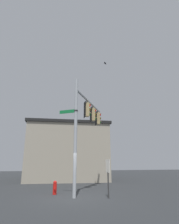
% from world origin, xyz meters
% --- Properties ---
extents(ground_plane, '(80.00, 80.00, 0.00)m').
position_xyz_m(ground_plane, '(0.00, 0.00, 0.00)').
color(ground_plane, '#2D3033').
extents(signal_pole, '(0.20, 0.20, 7.33)m').
position_xyz_m(signal_pole, '(0.00, 0.00, 3.67)').
color(signal_pole, '#ADB2B7').
rests_on(signal_pole, ground).
extents(mast_arm, '(4.81, 3.19, 0.16)m').
position_xyz_m(mast_arm, '(-2.36, 1.53, 6.58)').
color(mast_arm, '#ADB2B7').
extents(traffic_light_nearest_pole, '(0.54, 0.49, 1.31)m').
position_xyz_m(traffic_light_nearest_pole, '(-1.77, 1.17, 5.81)').
color(traffic_light_nearest_pole, black).
extents(traffic_light_mid_inner, '(0.54, 0.49, 1.31)m').
position_xyz_m(traffic_light_mid_inner, '(-3.02, 1.98, 5.81)').
color(traffic_light_mid_inner, black).
extents(traffic_light_mid_outer, '(0.54, 0.49, 1.31)m').
position_xyz_m(traffic_light_mid_outer, '(-4.26, 2.78, 5.81)').
color(traffic_light_mid_outer, black).
extents(street_name_sign, '(0.77, 1.11, 0.22)m').
position_xyz_m(street_name_sign, '(-0.21, -0.33, 5.14)').
color(street_name_sign, '#147238').
extents(bird_flying, '(0.27, 0.26, 0.10)m').
position_xyz_m(bird_flying, '(-1.47, 2.60, 9.80)').
color(bird_flying, black).
extents(storefront_building, '(9.30, 9.91, 6.43)m').
position_xyz_m(storefront_building, '(-11.77, 1.10, 3.23)').
color(storefront_building, '#A89E89').
rests_on(storefront_building, ground).
extents(tree_by_storefront, '(4.71, 4.71, 8.07)m').
position_xyz_m(tree_by_storefront, '(-15.31, -1.77, 5.69)').
color(tree_by_storefront, '#4C3823').
rests_on(tree_by_storefront, ground).
extents(fire_hydrant, '(0.35, 0.24, 0.82)m').
position_xyz_m(fire_hydrant, '(-1.54, -0.99, 0.42)').
color(fire_hydrant, red).
rests_on(fire_hydrant, ground).
extents(historical_marker, '(0.60, 0.08, 2.13)m').
position_xyz_m(historical_marker, '(0.54, 1.86, 1.40)').
color(historical_marker, '#333333').
rests_on(historical_marker, ground).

